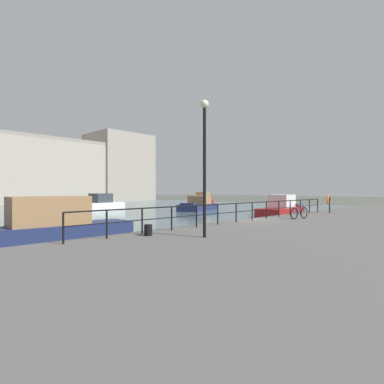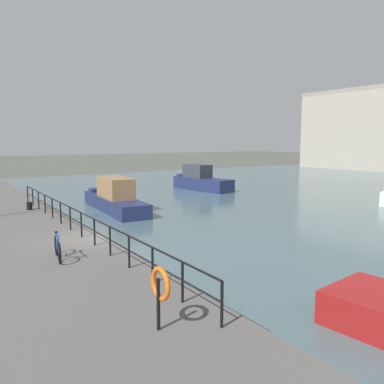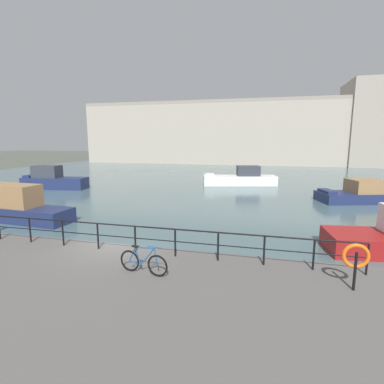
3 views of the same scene
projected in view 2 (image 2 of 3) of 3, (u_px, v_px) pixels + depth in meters
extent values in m
plane|color=#4C5147|center=(103.00, 257.00, 16.79)|extent=(240.00, 240.00, 0.00)
cube|color=navy|center=(203.00, 184.00, 39.13)|extent=(7.03, 3.01, 1.22)
cube|color=#333842|center=(197.00, 171.00, 39.57)|extent=(2.93, 2.10, 1.30)
cube|color=navy|center=(184.00, 175.00, 41.16)|extent=(1.01, 1.55, 0.24)
cube|color=navy|center=(115.00, 204.00, 27.86)|extent=(9.03, 2.62, 0.94)
cube|color=#997047|center=(116.00, 188.00, 27.44)|extent=(3.74, 1.89, 1.42)
cube|color=navy|center=(99.00, 190.00, 31.01)|extent=(1.16, 1.48, 0.24)
cylinder|color=black|center=(28.00, 194.00, 25.89)|extent=(0.07, 0.07, 1.05)
cylinder|color=black|center=(33.00, 197.00, 24.55)|extent=(0.07, 0.07, 1.05)
cylinder|color=black|center=(39.00, 200.00, 23.21)|extent=(0.07, 0.07, 1.05)
cylinder|color=black|center=(45.00, 204.00, 21.87)|extent=(0.07, 0.07, 1.05)
cylinder|color=black|center=(52.00, 208.00, 20.53)|extent=(0.07, 0.07, 1.05)
cylinder|color=black|center=(61.00, 213.00, 19.19)|extent=(0.07, 0.07, 1.05)
cylinder|color=black|center=(70.00, 218.00, 17.86)|extent=(0.07, 0.07, 1.05)
cylinder|color=black|center=(81.00, 225.00, 16.52)|extent=(0.07, 0.07, 1.05)
cylinder|color=black|center=(94.00, 232.00, 15.18)|extent=(0.07, 0.07, 1.05)
cylinder|color=black|center=(110.00, 241.00, 13.84)|extent=(0.07, 0.07, 1.05)
cylinder|color=black|center=(129.00, 252.00, 12.50)|extent=(0.07, 0.07, 1.05)
cylinder|color=black|center=(153.00, 265.00, 11.17)|extent=(0.07, 0.07, 1.05)
cylinder|color=black|center=(182.00, 282.00, 9.83)|extent=(0.07, 0.07, 1.05)
cylinder|color=black|center=(222.00, 305.00, 8.49)|extent=(0.07, 0.07, 1.05)
cylinder|color=black|center=(75.00, 210.00, 17.12)|extent=(21.01, 0.06, 0.06)
cylinder|color=black|center=(76.00, 220.00, 17.18)|extent=(21.01, 0.04, 0.04)
torus|color=black|center=(59.00, 253.00, 12.94)|extent=(0.72, 0.17, 0.72)
torus|color=black|center=(56.00, 245.00, 13.89)|extent=(0.72, 0.17, 0.72)
cylinder|color=#194C8C|center=(58.00, 243.00, 13.24)|extent=(0.55, 0.12, 0.66)
cylinder|color=#194C8C|center=(57.00, 242.00, 13.57)|extent=(0.24, 0.07, 0.58)
cylinder|color=#194C8C|center=(57.00, 235.00, 13.29)|extent=(0.72, 0.15, 0.11)
cylinder|color=#194C8C|center=(57.00, 248.00, 13.70)|extent=(0.43, 0.10, 0.12)
cylinder|color=#194C8C|center=(56.00, 239.00, 13.76)|extent=(0.26, 0.07, 0.51)
cylinder|color=#194C8C|center=(59.00, 244.00, 12.95)|extent=(0.14, 0.06, 0.57)
cube|color=black|center=(56.00, 232.00, 13.62)|extent=(0.23, 0.12, 0.05)
cylinder|color=#194C8C|center=(58.00, 234.00, 12.96)|extent=(0.52, 0.10, 0.02)
cylinder|color=black|center=(29.00, 206.00, 23.05)|extent=(0.32, 0.32, 0.44)
cylinder|color=black|center=(158.00, 304.00, 8.38)|extent=(0.08, 0.08, 1.15)
torus|color=orange|center=(161.00, 284.00, 8.36)|extent=(0.75, 0.11, 0.75)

